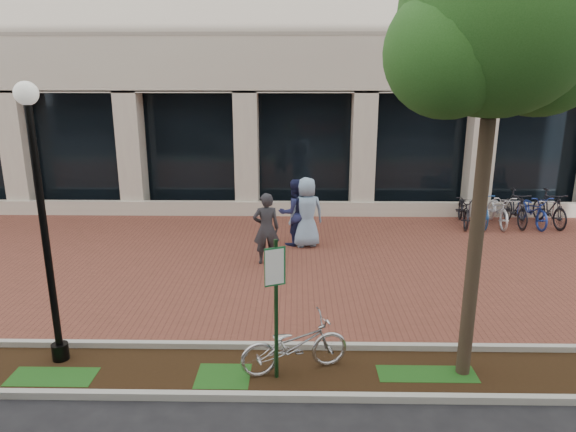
{
  "coord_description": "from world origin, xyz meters",
  "views": [
    {
      "loc": [
        -0.26,
        -12.72,
        4.75
      ],
      "look_at": [
        -0.47,
        -0.8,
        1.45
      ],
      "focal_mm": 32.0,
      "sensor_mm": 36.0,
      "label": 1
    }
  ],
  "objects_px": {
    "parking_sign": "(276,292)",
    "lamppost": "(42,213)",
    "pedestrian_right": "(307,212)",
    "street_tree": "(500,31)",
    "bollard": "(474,216)",
    "pedestrian_left": "(266,229)",
    "bike_rack_cluster": "(506,209)",
    "pedestrian_mid": "(294,212)",
    "locked_bicycle": "(295,345)"
  },
  "relations": [
    {
      "from": "parking_sign",
      "to": "lamppost",
      "type": "xyz_separation_m",
      "value": [
        -3.74,
        0.5,
        1.12
      ]
    },
    {
      "from": "parking_sign",
      "to": "pedestrian_right",
      "type": "xyz_separation_m",
      "value": [
        0.59,
        6.65,
        -0.51
      ]
    },
    {
      "from": "street_tree",
      "to": "pedestrian_right",
      "type": "relative_size",
      "value": 3.45
    },
    {
      "from": "bollard",
      "to": "lamppost",
      "type": "bearing_deg",
      "value": -141.11
    },
    {
      "from": "lamppost",
      "to": "pedestrian_left",
      "type": "height_order",
      "value": "lamppost"
    },
    {
      "from": "street_tree",
      "to": "bike_rack_cluster",
      "type": "xyz_separation_m",
      "value": [
        3.99,
        8.63,
        -4.78
      ]
    },
    {
      "from": "street_tree",
      "to": "bike_rack_cluster",
      "type": "distance_m",
      "value": 10.64
    },
    {
      "from": "lamppost",
      "to": "pedestrian_mid",
      "type": "bearing_deg",
      "value": 57.65
    },
    {
      "from": "street_tree",
      "to": "pedestrian_left",
      "type": "bearing_deg",
      "value": 125.49
    },
    {
      "from": "pedestrian_mid",
      "to": "bike_rack_cluster",
      "type": "relative_size",
      "value": 0.53
    },
    {
      "from": "pedestrian_left",
      "to": "street_tree",
      "type": "bearing_deg",
      "value": 116.6
    },
    {
      "from": "parking_sign",
      "to": "pedestrian_left",
      "type": "distance_m",
      "value": 5.3
    },
    {
      "from": "parking_sign",
      "to": "pedestrian_right",
      "type": "relative_size",
      "value": 1.18
    },
    {
      "from": "locked_bicycle",
      "to": "lamppost",
      "type": "bearing_deg",
      "value": 68.78
    },
    {
      "from": "pedestrian_right",
      "to": "bollard",
      "type": "bearing_deg",
      "value": -179.51
    },
    {
      "from": "bollard",
      "to": "pedestrian_right",
      "type": "bearing_deg",
      "value": -163.14
    },
    {
      "from": "parking_sign",
      "to": "pedestrian_right",
      "type": "bearing_deg",
      "value": 61.97
    },
    {
      "from": "pedestrian_left",
      "to": "pedestrian_right",
      "type": "relative_size",
      "value": 0.94
    },
    {
      "from": "parking_sign",
      "to": "bike_rack_cluster",
      "type": "distance_m",
      "value": 11.4
    },
    {
      "from": "street_tree",
      "to": "bollard",
      "type": "distance_m",
      "value": 9.76
    },
    {
      "from": "pedestrian_left",
      "to": "bollard",
      "type": "distance_m",
      "value": 7.02
    },
    {
      "from": "lamppost",
      "to": "pedestrian_right",
      "type": "distance_m",
      "value": 7.69
    },
    {
      "from": "lamppost",
      "to": "pedestrian_left",
      "type": "xyz_separation_m",
      "value": [
        3.27,
        4.75,
        -1.68
      ]
    },
    {
      "from": "bike_rack_cluster",
      "to": "locked_bicycle",
      "type": "bearing_deg",
      "value": -124.97
    },
    {
      "from": "parking_sign",
      "to": "pedestrian_right",
      "type": "height_order",
      "value": "parking_sign"
    },
    {
      "from": "pedestrian_left",
      "to": "pedestrian_right",
      "type": "xyz_separation_m",
      "value": [
        1.06,
        1.4,
        0.06
      ]
    },
    {
      "from": "locked_bicycle",
      "to": "bollard",
      "type": "bearing_deg",
      "value": -52.21
    },
    {
      "from": "parking_sign",
      "to": "bollard",
      "type": "height_order",
      "value": "parking_sign"
    },
    {
      "from": "lamppost",
      "to": "bollard",
      "type": "distance_m",
      "value": 12.53
    },
    {
      "from": "lamppost",
      "to": "pedestrian_right",
      "type": "relative_size",
      "value": 2.33
    },
    {
      "from": "pedestrian_right",
      "to": "parking_sign",
      "type": "bearing_deg",
      "value": 68.57
    },
    {
      "from": "lamppost",
      "to": "locked_bicycle",
      "type": "relative_size",
      "value": 2.55
    },
    {
      "from": "parking_sign",
      "to": "street_tree",
      "type": "height_order",
      "value": "street_tree"
    },
    {
      "from": "pedestrian_right",
      "to": "bollard",
      "type": "relative_size",
      "value": 2.08
    },
    {
      "from": "locked_bicycle",
      "to": "parking_sign",
      "type": "bearing_deg",
      "value": 110.84
    },
    {
      "from": "pedestrian_left",
      "to": "bollard",
      "type": "relative_size",
      "value": 1.96
    },
    {
      "from": "pedestrian_mid",
      "to": "street_tree",
      "type": "bearing_deg",
      "value": 89.99
    },
    {
      "from": "lamppost",
      "to": "locked_bicycle",
      "type": "xyz_separation_m",
      "value": [
        4.03,
        -0.27,
        -2.14
      ]
    },
    {
      "from": "parking_sign",
      "to": "bike_rack_cluster",
      "type": "xyz_separation_m",
      "value": [
        7.09,
        8.87,
        -0.96
      ]
    },
    {
      "from": "parking_sign",
      "to": "pedestrian_right",
      "type": "distance_m",
      "value": 6.69
    },
    {
      "from": "bollard",
      "to": "pedestrian_left",
      "type": "bearing_deg",
      "value": -154.64
    },
    {
      "from": "lamppost",
      "to": "bollard",
      "type": "height_order",
      "value": "lamppost"
    },
    {
      "from": "street_tree",
      "to": "locked_bicycle",
      "type": "height_order",
      "value": "street_tree"
    },
    {
      "from": "bike_rack_cluster",
      "to": "pedestrian_mid",
      "type": "bearing_deg",
      "value": -159.88
    },
    {
      "from": "locked_bicycle",
      "to": "bike_rack_cluster",
      "type": "distance_m",
      "value": 11.0
    },
    {
      "from": "lamppost",
      "to": "bike_rack_cluster",
      "type": "bearing_deg",
      "value": 37.69
    },
    {
      "from": "locked_bicycle",
      "to": "pedestrian_left",
      "type": "xyz_separation_m",
      "value": [
        -0.76,
        5.02,
        0.46
      ]
    },
    {
      "from": "pedestrian_left",
      "to": "bollard",
      "type": "height_order",
      "value": "pedestrian_left"
    },
    {
      "from": "lamppost",
      "to": "pedestrian_left",
      "type": "relative_size",
      "value": 2.48
    },
    {
      "from": "pedestrian_left",
      "to": "pedestrian_mid",
      "type": "height_order",
      "value": "pedestrian_mid"
    }
  ]
}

